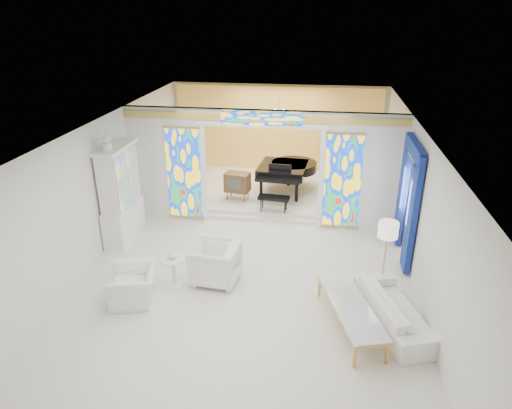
% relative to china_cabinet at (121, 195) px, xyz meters
% --- Properties ---
extents(floor, '(12.00, 12.00, 0.00)m').
position_rel_china_cabinet_xyz_m(floor, '(3.22, -0.60, -1.17)').
color(floor, silver).
rests_on(floor, ground).
extents(ceiling, '(7.00, 12.00, 0.02)m').
position_rel_china_cabinet_xyz_m(ceiling, '(3.22, -0.60, 1.83)').
color(ceiling, silver).
rests_on(ceiling, wall_back).
extents(wall_back, '(7.00, 0.02, 3.00)m').
position_rel_china_cabinet_xyz_m(wall_back, '(3.22, 5.40, 0.33)').
color(wall_back, silver).
rests_on(wall_back, floor).
extents(wall_left, '(0.02, 12.00, 3.00)m').
position_rel_china_cabinet_xyz_m(wall_left, '(-0.28, -0.60, 0.33)').
color(wall_left, silver).
rests_on(wall_left, floor).
extents(wall_right, '(0.02, 12.00, 3.00)m').
position_rel_china_cabinet_xyz_m(wall_right, '(6.72, -0.60, 0.33)').
color(wall_right, silver).
rests_on(wall_right, floor).
extents(partition_wall, '(7.00, 0.22, 3.00)m').
position_rel_china_cabinet_xyz_m(partition_wall, '(3.22, 1.40, 0.48)').
color(partition_wall, silver).
rests_on(partition_wall, floor).
extents(stained_glass_left, '(0.90, 0.04, 2.40)m').
position_rel_china_cabinet_xyz_m(stained_glass_left, '(1.19, 1.29, 0.13)').
color(stained_glass_left, gold).
rests_on(stained_glass_left, partition_wall).
extents(stained_glass_right, '(0.90, 0.04, 2.40)m').
position_rel_china_cabinet_xyz_m(stained_glass_right, '(5.25, 1.29, 0.13)').
color(stained_glass_right, gold).
rests_on(stained_glass_right, partition_wall).
extents(stained_glass_transom, '(2.00, 0.04, 0.34)m').
position_rel_china_cabinet_xyz_m(stained_glass_transom, '(3.22, 1.29, 1.65)').
color(stained_glass_transom, gold).
rests_on(stained_glass_transom, partition_wall).
extents(alcove_platform, '(6.80, 3.80, 0.18)m').
position_rel_china_cabinet_xyz_m(alcove_platform, '(3.22, 3.50, -1.08)').
color(alcove_platform, silver).
rests_on(alcove_platform, floor).
extents(gold_curtain_back, '(6.70, 0.10, 2.90)m').
position_rel_china_cabinet_xyz_m(gold_curtain_back, '(3.22, 5.28, 0.33)').
color(gold_curtain_back, '#EAB551').
rests_on(gold_curtain_back, wall_back).
extents(chandelier, '(0.48, 0.48, 0.30)m').
position_rel_china_cabinet_xyz_m(chandelier, '(3.42, 3.40, 1.38)').
color(chandelier, gold).
rests_on(chandelier, ceiling).
extents(blue_drapes, '(0.14, 1.85, 2.65)m').
position_rel_china_cabinet_xyz_m(blue_drapes, '(6.62, 0.10, 0.41)').
color(blue_drapes, navy).
rests_on(blue_drapes, wall_right).
extents(china_cabinet, '(0.56, 1.46, 2.72)m').
position_rel_china_cabinet_xyz_m(china_cabinet, '(0.00, 0.00, 0.00)').
color(china_cabinet, white).
rests_on(china_cabinet, floor).
extents(armchair_left, '(1.09, 1.18, 0.65)m').
position_rel_china_cabinet_xyz_m(armchair_left, '(1.21, -2.42, -0.85)').
color(armchair_left, white).
rests_on(armchair_left, floor).
extents(armchair_right, '(1.02, 0.99, 0.85)m').
position_rel_china_cabinet_xyz_m(armchair_right, '(2.64, -1.55, -0.74)').
color(armchair_right, silver).
rests_on(armchair_right, floor).
extents(sofa, '(1.43, 2.23, 0.61)m').
position_rel_china_cabinet_xyz_m(sofa, '(6.17, -2.47, -0.87)').
color(sofa, white).
rests_on(sofa, floor).
extents(side_table, '(0.68, 0.68, 0.64)m').
position_rel_china_cabinet_xyz_m(side_table, '(1.85, -1.85, -0.75)').
color(side_table, white).
rests_on(side_table, floor).
extents(vase, '(0.20, 0.20, 0.17)m').
position_rel_china_cabinet_xyz_m(vase, '(1.85, -1.85, -0.44)').
color(vase, white).
rests_on(vase, side_table).
extents(coffee_table, '(1.25, 2.21, 0.47)m').
position_rel_china_cabinet_xyz_m(coffee_table, '(5.35, -2.67, -0.74)').
color(coffee_table, silver).
rests_on(coffee_table, floor).
extents(floor_lamp, '(0.39, 0.39, 1.57)m').
position_rel_china_cabinet_xyz_m(floor_lamp, '(6.02, -1.49, 0.17)').
color(floor_lamp, gold).
rests_on(floor_lamp, floor).
extents(grand_piano, '(1.76, 2.63, 1.03)m').
position_rel_china_cabinet_xyz_m(grand_piano, '(3.73, 3.27, -0.29)').
color(grand_piano, black).
rests_on(grand_piano, alcove_platform).
extents(tv_console, '(0.75, 0.57, 0.79)m').
position_rel_china_cabinet_xyz_m(tv_console, '(2.37, 2.46, -0.48)').
color(tv_console, brown).
rests_on(tv_console, alcove_platform).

